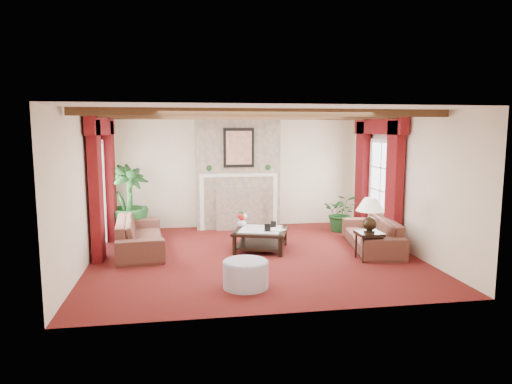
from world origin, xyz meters
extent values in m
plane|color=#480F0C|center=(0.00, 0.00, 0.00)|extent=(6.00, 6.00, 0.00)
plane|color=white|center=(0.00, 0.00, 2.70)|extent=(6.00, 6.00, 0.00)
cube|color=beige|center=(0.00, 2.75, 1.35)|extent=(6.00, 0.02, 2.70)
cube|color=beige|center=(-3.00, 0.00, 1.35)|extent=(0.02, 5.50, 2.70)
cube|color=beige|center=(3.00, 0.00, 1.35)|extent=(0.02, 5.50, 2.70)
imported|color=#3A1017|center=(-2.17, 0.73, 0.43)|extent=(2.33, 1.05, 0.87)
imported|color=#3A1017|center=(2.42, 0.17, 0.41)|extent=(2.29, 1.29, 0.82)
imported|color=black|center=(-2.51, 1.95, 0.45)|extent=(2.48, 2.49, 0.90)
imported|color=black|center=(2.33, 1.73, 0.35)|extent=(1.39, 1.42, 0.69)
cylinder|color=#8E8B9E|center=(-0.41, -1.68, 0.20)|extent=(0.69, 0.69, 0.40)
imported|color=silver|center=(-0.14, 0.73, 0.50)|extent=(0.30, 0.31, 0.18)
imported|color=black|center=(0.39, 0.21, 0.57)|extent=(0.26, 0.25, 0.32)
camera|label=1|loc=(-1.32, -8.30, 2.40)|focal=32.00mm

